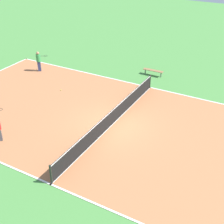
% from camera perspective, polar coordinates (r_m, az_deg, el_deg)
% --- Properties ---
extents(ground_plane, '(80.00, 80.00, 0.00)m').
position_cam_1_polar(ground_plane, '(19.03, 0.00, -2.34)').
color(ground_plane, '#47843D').
extents(court_surface, '(11.92, 24.71, 0.02)m').
position_cam_1_polar(court_surface, '(19.02, 0.00, -2.31)').
color(court_surface, '#AD6B42').
rests_on(court_surface, ground_plane).
extents(tennis_net, '(11.72, 0.10, 1.06)m').
position_cam_1_polar(tennis_net, '(18.73, 0.00, -0.90)').
color(tennis_net, black).
rests_on(tennis_net, court_surface).
extents(bench, '(0.36, 1.67, 0.45)m').
position_cam_1_polar(bench, '(25.68, 7.54, 7.47)').
color(bench, olive).
rests_on(bench, ground_plane).
extents(player_far_green, '(0.85, 0.93, 1.68)m').
position_cam_1_polar(player_far_green, '(26.75, -13.27, 9.25)').
color(player_far_green, navy).
rests_on(player_far_green, court_surface).
extents(tennis_ball_far_baseline, '(0.07, 0.07, 0.07)m').
position_cam_1_polar(tennis_ball_far_baseline, '(23.34, -9.32, 3.98)').
color(tennis_ball_far_baseline, '#CCE033').
rests_on(tennis_ball_far_baseline, court_surface).
extents(tennis_ball_left_sideline, '(0.07, 0.07, 0.07)m').
position_cam_1_polar(tennis_ball_left_sideline, '(18.37, -1.64, -3.47)').
color(tennis_ball_left_sideline, '#CCE033').
rests_on(tennis_ball_left_sideline, court_surface).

